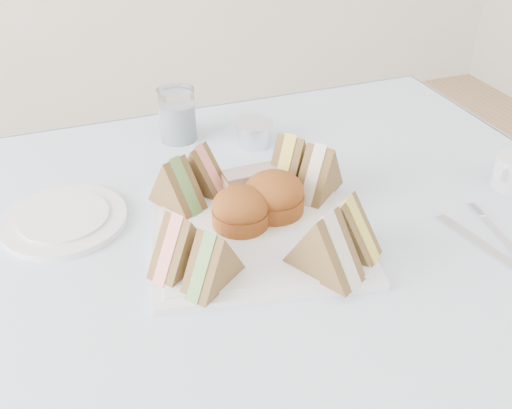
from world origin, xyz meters
name	(u,v)px	position (x,y,z in m)	size (l,w,h in m)	color
tablecloth	(303,250)	(0.00, 0.00, 0.74)	(1.02, 1.02, 0.01)	silver
serving_plate	(256,229)	(-0.05, 0.06, 0.75)	(0.30, 0.30, 0.01)	silver
sandwich_fl_a	(180,241)	(-0.17, 0.01, 0.80)	(0.09, 0.04, 0.08)	brown
sandwich_fl_b	(212,258)	(-0.14, -0.04, 0.80)	(0.09, 0.04, 0.08)	brown
sandwich_fr_a	(346,224)	(0.05, -0.03, 0.80)	(0.10, 0.05, 0.09)	brown
sandwich_fr_b	(325,242)	(0.00, -0.06, 0.80)	(0.10, 0.05, 0.09)	brown
sandwich_bl_a	(176,182)	(-0.14, 0.15, 0.80)	(0.09, 0.04, 0.08)	brown
sandwich_bl_b	(200,168)	(-0.10, 0.18, 0.80)	(0.09, 0.04, 0.08)	brown
sandwich_br_a	(319,169)	(0.07, 0.11, 0.80)	(0.10, 0.05, 0.09)	brown
sandwich_br_b	(290,159)	(0.04, 0.15, 0.80)	(0.10, 0.05, 0.09)	brown
scone_left	(241,209)	(-0.07, 0.07, 0.79)	(0.08, 0.08, 0.06)	brown
scone_right	(274,195)	(-0.01, 0.08, 0.79)	(0.09, 0.09, 0.06)	brown
pastry_slice	(251,181)	(-0.03, 0.15, 0.78)	(0.09, 0.03, 0.04)	tan
side_plate	(64,220)	(-0.31, 0.18, 0.75)	(0.19, 0.19, 0.01)	silver
water_glass	(177,114)	(-0.08, 0.39, 0.80)	(0.07, 0.07, 0.10)	white
tea_strainer	(254,135)	(0.04, 0.32, 0.77)	(0.07, 0.07, 0.04)	silver
knife	(494,254)	(0.25, -0.11, 0.75)	(0.02, 0.21, 0.00)	silver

